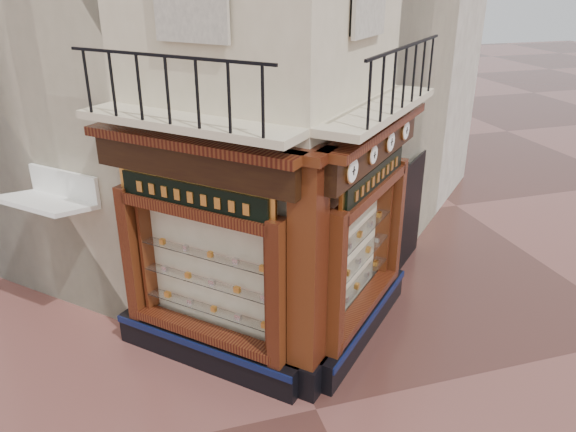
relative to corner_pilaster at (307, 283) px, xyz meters
name	(u,v)px	position (x,y,z in m)	size (l,w,h in m)	color
ground	(316,409)	(0.00, -0.50, -1.95)	(80.00, 80.00, 0.00)	#482621
neighbour_left	(102,1)	(-2.47, 8.13, 3.55)	(8.00, 8.00, 11.00)	beige
shopfront_left	(201,261)	(-1.41, 1.07, 0.03)	(2.86, 2.86, 3.98)	black
shopfront_right	(366,238)	(1.41, 1.07, 0.03)	(2.86, 2.86, 3.98)	black
corner_pilaster	(307,283)	(0.00, 0.00, 0.00)	(0.85, 0.85, 3.98)	black
balcony	(288,115)	(0.00, 0.99, 2.27)	(5.94, 2.97, 1.03)	beige
clock_a	(351,170)	(0.62, 0.02, 1.67)	(0.31, 0.31, 0.39)	#B07A3A
clock_b	(372,155)	(1.21, 0.60, 1.67)	(0.26, 0.26, 0.32)	#B07A3A
clock_c	(390,142)	(1.76, 1.16, 1.67)	(0.29, 0.29, 0.36)	#B07A3A
clock_d	(405,130)	(2.33, 1.73, 1.67)	(0.29, 0.29, 0.36)	#B07A3A
awning	(67,322)	(-3.78, 3.07, -1.95)	(1.64, 0.98, 0.08)	white
signboard_left	(193,196)	(-1.46, 1.01, 1.15)	(2.03, 2.03, 0.54)	#F0AB46
signboard_right	(374,177)	(1.46, 1.01, 1.15)	(1.93, 1.93, 0.52)	#F0AB46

